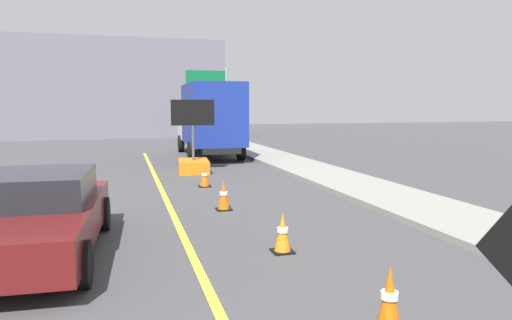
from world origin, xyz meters
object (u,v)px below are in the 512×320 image
pickup_car (34,215)px  highway_guide_sign (215,92)px  box_truck (209,118)px  traffic_cone_far_lane (224,195)px  arrow_board_trailer (193,159)px  traffic_cone_mid_lane (283,233)px  traffic_cone_near_sign (389,300)px  traffic_cone_curbside (205,176)px

pickup_car → highway_guide_sign: size_ratio=0.94×
box_truck → traffic_cone_far_lane: box_truck is taller
highway_guide_sign → arrow_board_trailer: bearing=-104.5°
highway_guide_sign → traffic_cone_mid_lane: 23.84m
traffic_cone_mid_lane → traffic_cone_far_lane: (-0.28, 3.43, 0.01)m
traffic_cone_near_sign → traffic_cone_far_lane: 6.43m
pickup_car → traffic_cone_curbside: size_ratio=6.99×
highway_guide_sign → traffic_cone_near_sign: bearing=-97.0°
pickup_car → traffic_cone_near_sign: bearing=-43.1°
traffic_cone_far_lane → highway_guide_sign: bearing=79.5°
traffic_cone_mid_lane → traffic_cone_near_sign: bearing=-86.6°
arrow_board_trailer → traffic_cone_curbside: (-0.14, -3.30, -0.15)m
highway_guide_sign → traffic_cone_curbside: size_ratio=7.43×
traffic_cone_mid_lane → box_truck: bearing=84.3°
box_truck → traffic_cone_mid_lane: 15.19m
traffic_cone_curbside → highway_guide_sign: bearing=77.8°
traffic_cone_far_lane → traffic_cone_curbside: traffic_cone_far_lane is taller
highway_guide_sign → traffic_cone_near_sign: highway_guide_sign is taller
traffic_cone_curbside → pickup_car: bearing=-123.3°
traffic_cone_mid_lane → pickup_car: bearing=167.1°
highway_guide_sign → traffic_cone_far_lane: highway_guide_sign is taller
traffic_cone_curbside → traffic_cone_near_sign: bearing=-87.9°
pickup_car → traffic_cone_far_lane: (3.70, 2.52, -0.35)m
pickup_car → arrow_board_trailer: bearing=66.5°
box_truck → traffic_cone_near_sign: bearing=-94.2°
traffic_cone_far_lane → traffic_cone_curbside: size_ratio=1.06×
traffic_cone_curbside → arrow_board_trailer: bearing=87.6°
box_truck → traffic_cone_mid_lane: size_ratio=10.67×
traffic_cone_near_sign → traffic_cone_curbside: size_ratio=1.13×
arrow_board_trailer → traffic_cone_far_lane: 6.59m
traffic_cone_near_sign → traffic_cone_far_lane: (-0.46, 6.41, -0.03)m
pickup_car → traffic_cone_far_lane: 4.49m
box_truck → pickup_car: size_ratio=1.55×
pickup_car → traffic_cone_far_lane: bearing=34.2°
arrow_board_trailer → traffic_cone_curbside: arrow_board_trailer is taller
pickup_car → traffic_cone_mid_lane: pickup_car is taller
traffic_cone_near_sign → traffic_cone_curbside: (-0.35, 9.69, -0.04)m
pickup_car → traffic_cone_far_lane: size_ratio=6.63×
arrow_board_trailer → highway_guide_sign: highway_guide_sign is taller
traffic_cone_far_lane → box_truck: bearing=81.3°
arrow_board_trailer → traffic_cone_mid_lane: size_ratio=3.96×
traffic_cone_far_lane → traffic_cone_curbside: (0.11, 3.28, -0.02)m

